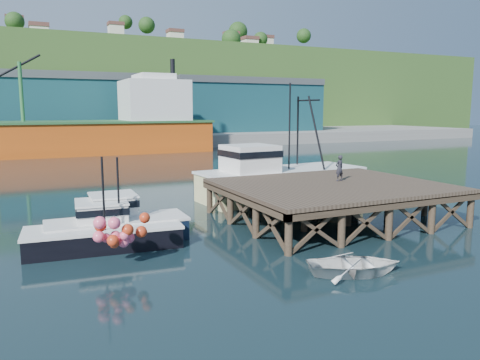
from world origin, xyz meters
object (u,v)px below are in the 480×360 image
boat_black (104,230)px  dinghy (355,265)px  dockworker (339,168)px  boat_navy (117,223)px  trawler (279,175)px

boat_black → dinghy: boat_black is taller
boat_black → dockworker: 13.91m
boat_black → dockworker: boat_black is taller
boat_navy → dinghy: 11.63m
trawler → dinghy: size_ratio=3.44×
boat_navy → dockworker: boat_navy is taller
trawler → dockworker: (0.41, -6.42, 1.21)m
trawler → dinghy: bearing=-113.8°
boat_black → dockworker: (13.75, 0.45, 2.10)m
trawler → dinghy: trawler is taller
boat_black → dockworker: size_ratio=4.66×
boat_navy → dockworker: (12.98, -0.51, 2.06)m
boat_navy → dockworker: size_ratio=4.35×
dinghy → boat_navy: bearing=60.0°
dockworker → boat_black: bearing=-6.8°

